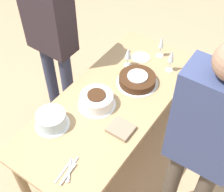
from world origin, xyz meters
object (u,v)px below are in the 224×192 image
Objects in this scene: cake_front_chocolate at (137,80)px; wine_glass_near at (161,43)px; wine_glass_far at (128,54)px; wine_glass_extra at (171,57)px; person_watching at (50,27)px; cake_back_decorated at (52,120)px; cake_center_white at (97,100)px; person_cutting at (205,138)px.

wine_glass_near is at bearing 2.03° from cake_front_chocolate.
cake_front_chocolate is 1.77× the size of wine_glass_far.
wine_glass_extra reaches higher than cake_front_chocolate.
person_watching is (-0.41, 0.91, 0.16)m from wine_glass_extra.
cake_back_decorated reaches higher than cake_front_chocolate.
cake_back_decorated is at bearing 158.71° from cake_front_chocolate.
cake_front_chocolate is 0.82m from person_watching.
wine_glass_extra is at bearing -22.29° from cake_center_white.
wine_glass_near reaches higher than cake_front_chocolate.
cake_back_decorated is 1.13× the size of wine_glass_near.
person_watching reaches higher than cake_front_chocolate.
cake_back_decorated is 0.79m from person_watching.
cake_front_chocolate is 1.34× the size of cake_back_decorated.
wine_glass_far is 0.67m from person_watching.
cake_center_white is at bearing -19.62° from person_watching.
person_cutting is (-0.83, -0.71, 0.15)m from wine_glass_near.
cake_back_decorated is at bearing -48.45° from person_watching.
wine_glass_far is at bearing 52.97° from cake_front_chocolate.
cake_center_white is 1.30× the size of wine_glass_near.
person_watching reaches higher than person_cutting.
cake_front_chocolate is 0.86m from person_cutting.
person_cutting is at bearing -141.80° from wine_glass_extra.
cake_front_chocolate is at bearing -21.29° from cake_back_decorated.
cake_back_decorated is at bearing 157.10° from wine_glass_extra.
wine_glass_far is at bearing 5.95° from cake_center_white.
wine_glass_extra is at bearing -52.52° from person_cutting.
person_watching is at bearing 99.92° from cake_front_chocolate.
person_cutting reaches higher than cake_center_white.
cake_center_white is at bearing 171.78° from wine_glass_near.
wine_glass_near is 0.20m from wine_glass_extra.
cake_front_chocolate is at bearing -127.03° from wine_glass_far.
person_watching is (-0.27, 0.58, 0.18)m from wine_glass_far.
cake_back_decorated is at bearing 173.52° from wine_glass_far.
cake_back_decorated is 0.15× the size of person_cutting.
wine_glass_near is 0.13× the size of person_watching.
wine_glass_far is (0.14, 0.18, 0.09)m from cake_front_chocolate.
cake_back_decorated is at bearing 155.92° from cake_center_white.
person_cutting is at bearing -93.80° from cake_center_white.
cake_center_white is 0.17× the size of person_cutting.
person_watching reaches higher than wine_glass_far.
person_watching is (-0.54, 0.75, 0.17)m from wine_glass_near.
person_cutting is (-0.05, -0.82, 0.24)m from cake_center_white.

